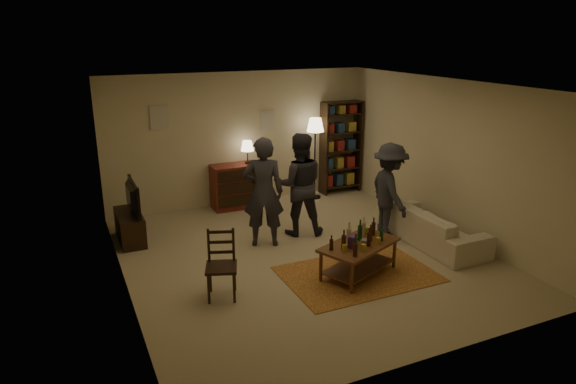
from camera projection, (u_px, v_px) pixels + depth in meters
floor at (305, 256)px, 8.25m from camera, size 6.00×6.00×0.00m
room_shell at (208, 119)px, 10.04m from camera, size 6.00×6.00×6.00m
rug at (358, 274)px, 7.61m from camera, size 2.20×1.50×0.01m
coffee_table at (359, 248)px, 7.48m from camera, size 1.38×1.09×0.84m
dining_chair at (221, 262)px, 6.88m from camera, size 0.53×0.53×0.95m
tv_stand at (129, 220)px, 8.73m from camera, size 0.40×1.00×1.06m
dresser at (237, 185)px, 10.39m from camera, size 1.00×0.50×1.36m
bookshelf at (341, 146)px, 11.24m from camera, size 0.90×0.34×2.02m
floor_lamp at (315, 131)px, 10.68m from camera, size 0.36×0.36×1.73m
sofa at (432, 226)px, 8.68m from camera, size 0.81×2.08×0.61m
person_left at (263, 192)px, 8.42m from camera, size 0.79×0.66×1.85m
person_right at (299, 185)px, 8.91m from camera, size 1.06×0.94×1.81m
person_by_sofa at (389, 191)px, 8.81m from camera, size 0.80×1.16×1.66m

